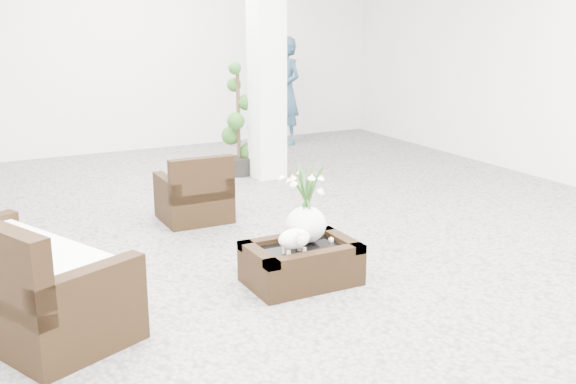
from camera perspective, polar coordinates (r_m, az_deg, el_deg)
name	(u,v)px	position (r m, az deg, el deg)	size (l,w,h in m)	color
ground	(283,253)	(6.40, -0.42, -5.16)	(11.00, 11.00, 0.00)	gray
column	(266,47)	(9.06, -1.83, 12.11)	(0.40, 0.40, 3.50)	white
coffee_table	(301,265)	(5.68, 1.11, -6.16)	(0.90, 0.60, 0.31)	black
sheep_figurine	(294,241)	(5.45, 0.53, -4.15)	(0.28, 0.23, 0.21)	white
planter_narcissus	(306,196)	(5.63, 1.55, -0.38)	(0.44, 0.44, 0.80)	white
tealight	(331,239)	(5.78, 3.64, -4.00)	(0.04, 0.04, 0.03)	white
armchair	(193,187)	(7.38, -7.96, 0.46)	(0.70, 0.67, 0.74)	black
loveseat	(22,265)	(5.20, -21.47, -5.71)	(1.72, 0.83, 0.92)	black
topiary	(238,120)	(9.31, -4.19, 6.02)	(0.41, 0.41, 1.52)	#214716
shopper	(285,91)	(11.55, -0.22, 8.49)	(0.65, 0.43, 1.79)	#274356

